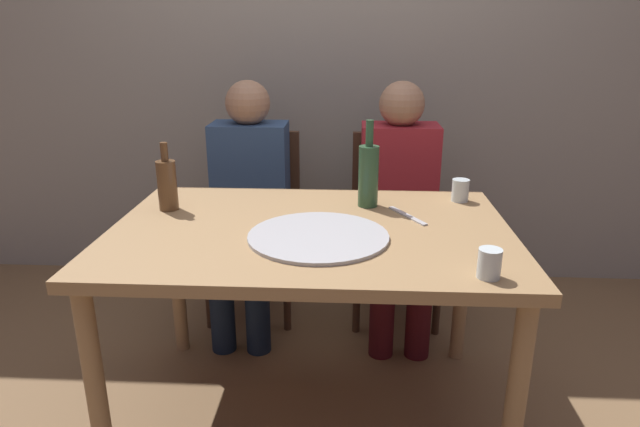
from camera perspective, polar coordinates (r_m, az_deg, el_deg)
name	(u,v)px	position (r m, az deg, el deg)	size (l,w,h in m)	color
ground_plane	(311,410)	(2.26, -0.88, -19.60)	(8.00, 8.00, 0.00)	brown
back_wall	(327,46)	(3.09, 0.78, 16.86)	(6.00, 0.10, 2.60)	gray
dining_table	(311,250)	(1.92, -0.98, -3.76)	(1.36, 0.93, 0.75)	#99754C
pizza_tray	(318,236)	(1.79, -0.18, -2.36)	(0.46, 0.46, 0.01)	#ADADB2
wine_bottle	(167,184)	(2.12, -15.50, 2.97)	(0.07, 0.07, 0.25)	brown
beer_bottle	(368,174)	(2.09, 5.02, 4.08)	(0.08, 0.08, 0.33)	#2D5133
tumbler_near	(489,263)	(1.57, 17.08, -4.94)	(0.06, 0.06, 0.08)	silver
tumbler_far	(460,190)	(2.23, 14.27, 2.34)	(0.07, 0.07, 0.09)	silver
table_knife	(407,216)	(2.02, 9.00, -0.23)	(0.22, 0.02, 0.01)	#B7B7BC
chair_left	(254,211)	(2.82, -6.78, 0.25)	(0.44, 0.44, 0.90)	#472D1E
chair_right	(396,214)	(2.79, 7.81, -0.01)	(0.44, 0.44, 0.90)	#472D1E
guest_in_sweater	(248,196)	(2.64, -7.43, 1.84)	(0.36, 0.56, 1.17)	navy
guest_in_beanie	(399,198)	(2.60, 8.18, 1.58)	(0.36, 0.56, 1.17)	maroon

